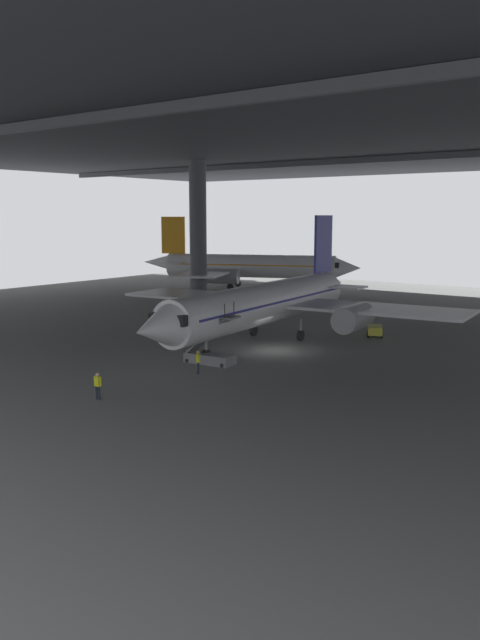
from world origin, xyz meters
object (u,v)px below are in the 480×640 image
object	(u,v)px
boarding_stairs	(211,353)
crew_worker_near_nose	(98,384)
airplane_distant	(246,266)
baggage_tug	(375,330)
crew_worker_by_stairs	(198,361)
airplane_main	(267,303)

from	to	relation	value
boarding_stairs	crew_worker_near_nose	distance (m)	11.01
airplane_distant	baggage_tug	size ratio (longest dim) A/B	12.21
crew_worker_near_nose	crew_worker_by_stairs	distance (m)	8.07
boarding_stairs	crew_worker_by_stairs	world-z (taller)	boarding_stairs
baggage_tug	boarding_stairs	bearing A→B (deg)	-106.15
airplane_main	baggage_tug	size ratio (longest dim) A/B	13.02
crew_worker_by_stairs	baggage_tug	world-z (taller)	crew_worker_by_stairs
baggage_tug	crew_worker_by_stairs	bearing A→B (deg)	-100.16
boarding_stairs	crew_worker_by_stairs	bearing A→B (deg)	-65.93
boarding_stairs	crew_worker_by_stairs	xyz separation A→B (m)	(1.31, -2.94, 0.18)
airplane_distant	baggage_tug	bearing A→B (deg)	-37.62
airplane_main	crew_worker_near_nose	size ratio (longest dim) A/B	20.87
boarding_stairs	baggage_tug	world-z (taller)	boarding_stairs
boarding_stairs	crew_worker_near_nose	xyz separation A→B (m)	(0.65, -10.99, 0.17)
airplane_main	baggage_tug	xyz separation A→B (m)	(6.16, 7.68, -2.72)
airplane_main	crew_worker_by_stairs	world-z (taller)	airplane_main
boarding_stairs	crew_worker_near_nose	size ratio (longest dim) A/B	2.84
crew_worker_near_nose	crew_worker_by_stairs	world-z (taller)	crew_worker_by_stairs
boarding_stairs	airplane_main	bearing A→B (deg)	98.38
crew_worker_near_nose	crew_worker_by_stairs	xyz separation A→B (m)	(0.66, 8.05, 0.01)
airplane_main	crew_worker_by_stairs	distance (m)	12.46
crew_worker_near_nose	baggage_tug	world-z (taller)	crew_worker_near_nose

